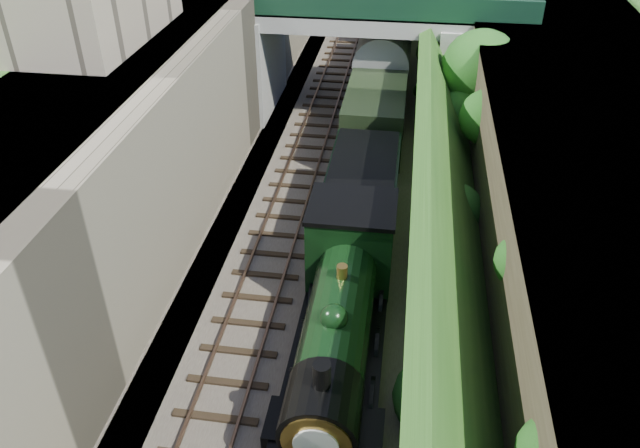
% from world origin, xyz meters
% --- Properties ---
extents(trackbed, '(10.00, 90.00, 0.20)m').
position_xyz_m(trackbed, '(0.00, 20.00, 0.10)').
color(trackbed, '#473F38').
rests_on(trackbed, ground).
extents(retaining_wall, '(1.00, 90.00, 7.00)m').
position_xyz_m(retaining_wall, '(-5.50, 20.00, 3.50)').
color(retaining_wall, '#756B56').
rests_on(retaining_wall, ground).
extents(street_plateau_left, '(6.00, 90.00, 7.00)m').
position_xyz_m(street_plateau_left, '(-9.00, 20.00, 3.50)').
color(street_plateau_left, '#262628').
rests_on(street_plateau_left, ground).
extents(street_plateau_right, '(8.00, 90.00, 6.25)m').
position_xyz_m(street_plateau_right, '(9.50, 20.00, 3.12)').
color(street_plateau_right, '#262628').
rests_on(street_plateau_right, ground).
extents(embankment_slope, '(4.40, 90.00, 6.38)m').
position_xyz_m(embankment_slope, '(5.05, 16.59, 2.84)').
color(embankment_slope, '#1E4714').
rests_on(embankment_slope, ground).
extents(track_left, '(2.50, 90.00, 0.20)m').
position_xyz_m(track_left, '(-2.00, 20.00, 0.25)').
color(track_left, black).
rests_on(track_left, trackbed).
extents(track_right, '(2.50, 90.00, 0.20)m').
position_xyz_m(track_right, '(1.20, 20.00, 0.25)').
color(track_right, black).
rests_on(track_right, trackbed).
extents(road_bridge, '(16.00, 6.40, 7.25)m').
position_xyz_m(road_bridge, '(0.94, 24.00, 4.08)').
color(road_bridge, gray).
rests_on(road_bridge, ground).
extents(tree, '(3.60, 3.80, 6.60)m').
position_xyz_m(tree, '(5.91, 18.80, 4.65)').
color(tree, black).
rests_on(tree, ground).
extents(locomotive, '(3.10, 10.22, 3.83)m').
position_xyz_m(locomotive, '(1.20, 4.88, 1.89)').
color(locomotive, black).
rests_on(locomotive, trackbed).
extents(tender, '(2.70, 6.00, 3.05)m').
position_xyz_m(tender, '(1.20, 12.24, 1.62)').
color(tender, black).
rests_on(tender, trackbed).
extents(coach_front, '(2.90, 18.00, 3.70)m').
position_xyz_m(coach_front, '(1.20, 24.84, 2.05)').
color(coach_front, black).
rests_on(coach_front, trackbed).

